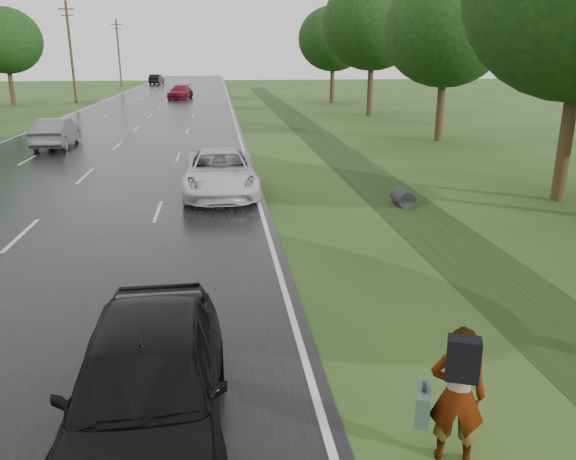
# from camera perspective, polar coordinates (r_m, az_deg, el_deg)

# --- Properties ---
(road) EXTENTS (14.00, 180.00, 0.04)m
(road) POSITION_cam_1_polar(r_m,az_deg,el_deg) (52.99, -13.25, 11.74)
(road) COLOR black
(road) RESTS_ON ground
(edge_stripe_east) EXTENTS (0.12, 180.00, 0.01)m
(edge_stripe_east) POSITION_cam_1_polar(r_m,az_deg,el_deg) (52.71, -5.78, 12.11)
(edge_stripe_east) COLOR silver
(edge_stripe_east) RESTS_ON road
(edge_stripe_west) EXTENTS (0.12, 180.00, 0.01)m
(edge_stripe_west) POSITION_cam_1_polar(r_m,az_deg,el_deg) (54.10, -20.51, 11.26)
(edge_stripe_west) COLOR silver
(edge_stripe_west) RESTS_ON road
(center_line) EXTENTS (0.12, 180.00, 0.01)m
(center_line) POSITION_cam_1_polar(r_m,az_deg,el_deg) (52.98, -13.25, 11.77)
(center_line) COLOR silver
(center_line) RESTS_ON road
(drainage_ditch) EXTENTS (2.20, 120.00, 0.56)m
(drainage_ditch) POSITION_cam_1_polar(r_m,az_deg,el_deg) (27.29, 5.83, 7.26)
(drainage_ditch) COLOR black
(drainage_ditch) RESTS_ON ground
(utility_pole_far) EXTENTS (1.60, 0.26, 10.00)m
(utility_pole_far) POSITION_cam_1_polar(r_m,az_deg,el_deg) (64.19, -21.20, 16.61)
(utility_pole_far) COLOR #3A2B17
(utility_pole_far) RESTS_ON ground
(utility_pole_distant) EXTENTS (1.60, 0.26, 10.00)m
(utility_pole_distant) POSITION_cam_1_polar(r_m,az_deg,el_deg) (93.65, -16.82, 16.89)
(utility_pole_distant) COLOR #3A2B17
(utility_pole_distant) RESTS_ON ground
(tree_east_c) EXTENTS (7.00, 7.00, 9.29)m
(tree_east_c) POSITION_cam_1_polar(r_m,az_deg,el_deg) (33.98, 15.81, 19.03)
(tree_east_c) COLOR #3A2B17
(tree_east_c) RESTS_ON ground
(tree_east_d) EXTENTS (8.00, 8.00, 10.76)m
(tree_east_d) POSITION_cam_1_polar(r_m,az_deg,el_deg) (47.18, 8.61, 20.05)
(tree_east_d) COLOR #3A2B17
(tree_east_d) RESTS_ON ground
(tree_east_f) EXTENTS (7.20, 7.20, 9.62)m
(tree_east_f) POSITION_cam_1_polar(r_m,az_deg,el_deg) (60.71, 4.61, 18.79)
(tree_east_f) COLOR #3A2B17
(tree_east_f) RESTS_ON ground
(tree_west_f) EXTENTS (7.00, 7.00, 9.29)m
(tree_west_f) POSITION_cam_1_polar(r_m,az_deg,el_deg) (63.81, -26.82, 16.80)
(tree_west_f) COLOR #3A2B17
(tree_west_f) RESTS_ON ground
(pedestrian) EXTENTS (0.88, 0.91, 1.80)m
(pedestrian) POSITION_cam_1_polar(r_m,az_deg,el_deg) (7.21, 16.66, -15.63)
(pedestrian) COLOR #A5998C
(pedestrian) RESTS_ON ground
(white_pickup) EXTENTS (2.58, 5.53, 1.53)m
(white_pickup) POSITION_cam_1_polar(r_m,az_deg,el_deg) (20.11, -6.92, 5.84)
(white_pickup) COLOR silver
(white_pickup) RESTS_ON road
(dark_sedan) EXTENTS (2.05, 4.90, 1.66)m
(dark_sedan) POSITION_cam_1_polar(r_m,az_deg,el_deg) (7.43, -14.11, -14.92)
(dark_sedan) COLOR black
(dark_sedan) RESTS_ON road
(silver_sedan) EXTENTS (1.69, 4.70, 1.54)m
(silver_sedan) POSITION_cam_1_polar(r_m,az_deg,el_deg) (32.93, -22.49, 9.14)
(silver_sedan) COLOR gray
(silver_sedan) RESTS_ON road
(far_car_red) EXTENTS (2.94, 5.44, 1.50)m
(far_car_red) POSITION_cam_1_polar(r_m,az_deg,el_deg) (66.41, -10.88, 13.60)
(far_car_red) COLOR maroon
(far_car_red) RESTS_ON road
(far_car_dark) EXTENTS (2.27, 5.11, 1.63)m
(far_car_dark) POSITION_cam_1_polar(r_m,az_deg,el_deg) (101.57, -13.21, 14.69)
(far_car_dark) COLOR black
(far_car_dark) RESTS_ON road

